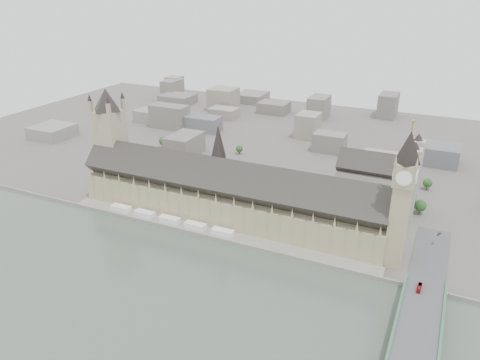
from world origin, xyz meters
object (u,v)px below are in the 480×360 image
at_px(victoria_tower, 110,137).
at_px(westminster_abbey, 379,183).
at_px(palace_of_westminster, 226,195).
at_px(westminster_bridge, 412,360).
at_px(car_approach, 439,234).
at_px(elizabeth_tower, 403,191).
at_px(red_bus_north, 419,288).

height_order(victoria_tower, westminster_abbey, victoria_tower).
xyz_separation_m(palace_of_westminster, westminster_abbey, (110.92, 75.30, 2.38)).
distance_m(victoria_tower, westminster_bridge, 309.91).
relative_size(victoria_tower, car_approach, 19.93).
distance_m(palace_of_westminster, westminster_bridge, 195.05).
bearing_deg(car_approach, elizabeth_tower, -111.50).
distance_m(palace_of_westminster, red_bus_north, 166.72).
bearing_deg(westminster_bridge, car_approach, 88.61).
distance_m(palace_of_westminster, westminster_abbey, 134.09).
distance_m(elizabeth_tower, car_approach, 68.03).
height_order(palace_of_westminster, car_approach, palace_of_westminster).
xyz_separation_m(palace_of_westminster, victoria_tower, (-122.00, 6.30, 32.50)).
distance_m(elizabeth_tower, westminster_abbey, 96.91).
height_order(palace_of_westminster, elizabeth_tower, elizabeth_tower).
distance_m(elizabeth_tower, red_bus_north, 63.34).
xyz_separation_m(victoria_tower, red_bus_north, (280.86, -55.67, -43.57)).
distance_m(elizabeth_tower, victoria_tower, 260.64).
distance_m(red_bus_north, car_approach, 78.71).
xyz_separation_m(elizabeth_tower, car_approach, (27.31, 40.78, -47.11)).
bearing_deg(westminster_bridge, red_bus_north, 93.11).
bearing_deg(elizabeth_tower, red_bus_north, -61.03).
height_order(palace_of_westminster, victoria_tower, victoria_tower).
distance_m(palace_of_westminster, victoria_tower, 126.41).
relative_size(elizabeth_tower, red_bus_north, 10.83).
bearing_deg(red_bus_north, westminster_abbey, 112.79).
relative_size(palace_of_westminster, westminster_bridge, 0.82).
bearing_deg(elizabeth_tower, westminster_bridge, -75.89).
xyz_separation_m(victoria_tower, westminster_bridge, (284.00, -113.50, -50.08)).
relative_size(palace_of_westminster, car_approach, 52.82).
distance_m(westminster_bridge, westminster_abbey, 190.56).
xyz_separation_m(palace_of_westminster, westminster_bridge, (162.00, -107.20, -17.58)).
bearing_deg(victoria_tower, car_approach, 4.53).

